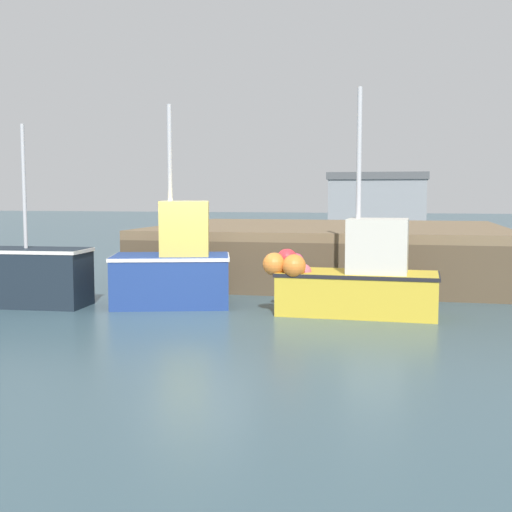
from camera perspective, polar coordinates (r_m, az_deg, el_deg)
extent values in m
cube|color=#38515B|center=(15.03, -5.13, -4.86)|extent=(120.00, 160.00, 0.10)
cube|color=brown|center=(21.15, 6.48, 2.30)|extent=(10.35, 8.93, 0.25)
cube|color=#4E402E|center=(16.92, 4.85, -1.19)|extent=(10.35, 0.24, 1.38)
cylinder|color=#4E402E|center=(18.29, -10.08, -0.77)|extent=(0.36, 0.36, 1.38)
cylinder|color=#4E402E|center=(17.03, 4.90, -1.15)|extent=(0.36, 0.36, 1.38)
cylinder|color=#4E402E|center=(17.06, 21.00, -1.48)|extent=(0.36, 0.36, 1.38)
cylinder|color=#4E402E|center=(25.87, 0.64, 1.07)|extent=(0.36, 0.36, 1.38)
cylinder|color=#4E402E|center=(25.32, 14.51, 0.81)|extent=(0.36, 0.36, 1.38)
cylinder|color=#4E402E|center=(17.51, -2.86, -0.96)|extent=(4.81, 0.18, 1.28)
cube|color=#19232D|center=(16.39, -18.99, -1.72)|extent=(2.88, 1.33, 1.35)
cube|color=silver|center=(16.33, -19.05, 0.46)|extent=(2.94, 1.35, 0.08)
cylinder|color=#B7B7BC|center=(16.28, -19.21, 5.63)|extent=(0.09, 0.09, 2.84)
cube|color=navy|center=(15.68, -7.26, -2.07)|extent=(2.99, 2.27, 1.19)
cube|color=silver|center=(15.62, -7.29, -0.08)|extent=(3.05, 2.31, 0.08)
cube|color=gold|center=(15.55, -6.10, 2.39)|extent=(1.41, 1.53, 1.25)
cylinder|color=#B7B7BC|center=(15.58, -7.39, 8.73)|extent=(0.11, 0.11, 2.20)
cube|color=gold|center=(14.55, 8.64, -3.17)|extent=(3.40, 1.41, 0.93)
cube|color=black|center=(14.49, 8.66, -1.54)|extent=(3.46, 1.44, 0.08)
cube|color=beige|center=(14.40, 10.36, 0.88)|extent=(1.28, 1.23, 1.15)
cylinder|color=#B7B7BC|center=(14.42, 8.81, 8.68)|extent=(0.10, 0.10, 2.76)
sphere|color=#DB3866|center=(14.98, 3.40, -0.47)|extent=(0.37, 0.37, 0.37)
sphere|color=#DB3866|center=(15.23, 2.44, -1.08)|extent=(0.34, 0.34, 0.34)
sphere|color=orange|center=(14.09, 3.28, -0.85)|extent=(0.50, 0.50, 0.50)
sphere|color=#EA5B70|center=(14.37, 4.06, -1.38)|extent=(0.36, 0.36, 0.36)
sphere|color=orange|center=(14.26, 1.57, -0.70)|extent=(0.50, 0.50, 0.50)
sphere|color=red|center=(14.88, 2.67, -0.30)|extent=(0.48, 0.48, 0.48)
sphere|color=red|center=(14.30, 2.68, -0.13)|extent=(0.34, 0.34, 0.34)
cube|color=silver|center=(15.48, 8.32, -3.65)|extent=(1.54, 0.91, 0.40)
cube|color=#7F6647|center=(15.45, 8.33, -2.85)|extent=(0.21, 0.60, 0.04)
cube|color=gray|center=(48.27, 10.38, 4.27)|extent=(6.60, 4.69, 3.60)
cube|color=#494C4F|center=(48.28, 10.42, 6.70)|extent=(6.86, 4.87, 0.50)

